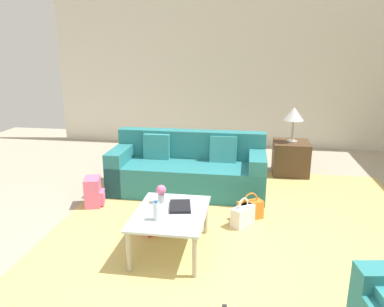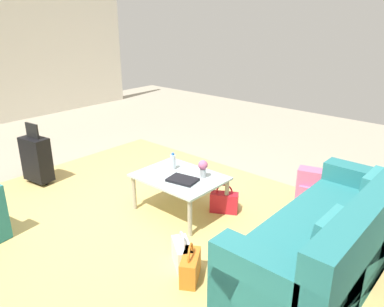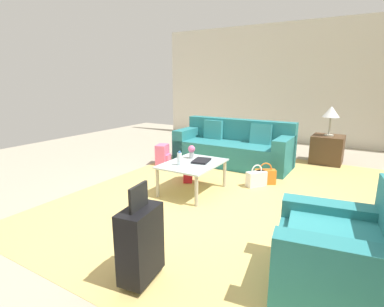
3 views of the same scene
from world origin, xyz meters
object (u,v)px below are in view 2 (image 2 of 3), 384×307
(flower_vase, at_px, (203,167))
(handbag_orange, at_px, (190,267))
(couch, at_px, (336,242))
(handbag_red, at_px, (224,202))
(water_bottle, at_px, (173,162))
(coffee_table, at_px, (180,180))
(coffee_table_book, at_px, (183,180))
(backpack_pink, at_px, (309,185))
(suitcase_black, at_px, (36,158))
(handbag_white, at_px, (182,254))

(flower_vase, xyz_separation_m, handbag_orange, (-0.68, 0.98, -0.45))
(couch, distance_m, handbag_red, 1.42)
(water_bottle, bearing_deg, coffee_table, 153.43)
(coffee_table, bearing_deg, flower_vase, -145.71)
(water_bottle, height_order, coffee_table_book, water_bottle)
(coffee_table, height_order, backpack_pink, coffee_table)
(coffee_table, xyz_separation_m, suitcase_black, (2.00, 0.70, -0.04))
(suitcase_black, distance_m, handbag_red, 2.62)
(water_bottle, relative_size, flower_vase, 1.00)
(water_bottle, distance_m, handbag_orange, 1.50)
(couch, relative_size, backpack_pink, 5.67)
(suitcase_black, bearing_deg, handbag_orange, 177.40)
(couch, height_order, suitcase_black, couch)
(water_bottle, height_order, suitcase_black, suitcase_black)
(suitcase_black, bearing_deg, coffee_table_book, -163.70)
(handbag_red, bearing_deg, couch, 170.76)
(suitcase_black, bearing_deg, backpack_pink, -146.47)
(handbag_red, relative_size, backpack_pink, 0.89)
(water_bottle, height_order, handbag_orange, water_bottle)
(couch, relative_size, handbag_white, 6.34)
(coffee_table_book, height_order, handbag_orange, coffee_table_book)
(handbag_orange, bearing_deg, couch, -133.80)
(backpack_pink, bearing_deg, couch, 123.56)
(water_bottle, xyz_separation_m, handbag_red, (-0.60, -0.23, -0.42))
(flower_vase, distance_m, handbag_white, 1.12)
(coffee_table, xyz_separation_m, backpack_pink, (-1.00, -1.29, -0.20))
(water_bottle, bearing_deg, handbag_orange, 139.70)
(coffee_table, bearing_deg, backpack_pink, -127.86)
(handbag_white, height_order, handbag_red, same)
(couch, xyz_separation_m, handbag_red, (1.39, -0.23, -0.18))
(coffee_table_book, relative_size, suitcase_black, 0.38)
(suitcase_black, distance_m, handbag_white, 2.73)
(handbag_orange, bearing_deg, flower_vase, -55.34)
(flower_vase, height_order, handbag_white, flower_vase)
(coffee_table_book, xyz_separation_m, backpack_pink, (-0.88, -1.37, -0.27))
(coffee_table, relative_size, backpack_pink, 2.45)
(handbag_white, height_order, handbag_orange, same)
(water_bottle, xyz_separation_m, handbag_orange, (-1.10, 0.93, -0.42))
(couch, xyz_separation_m, suitcase_black, (3.79, 0.80, 0.05))
(couch, bearing_deg, coffee_table, 3.19)
(couch, height_order, coffee_table, couch)
(coffee_table, height_order, water_bottle, water_bottle)
(handbag_white, xyz_separation_m, backpack_pink, (-0.28, -2.03, 0.06))
(handbag_orange, bearing_deg, suitcase_black, -2.60)
(coffee_table, bearing_deg, water_bottle, -26.57)
(backpack_pink, bearing_deg, water_bottle, 44.69)
(water_bottle, bearing_deg, couch, 180.00)
(flower_vase, bearing_deg, handbag_orange, 124.66)
(coffee_table_book, bearing_deg, suitcase_black, 5.53)
(flower_vase, bearing_deg, handbag_white, 119.23)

